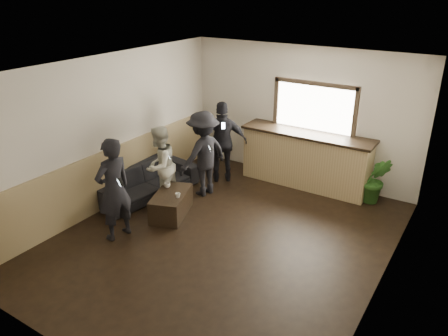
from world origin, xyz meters
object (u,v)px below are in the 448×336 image
Objects in this scene: cup_a at (167,185)px; person_b at (160,166)px; person_a at (114,189)px; coffee_table at (171,204)px; person_d at (223,142)px; sofa at (147,180)px; cup_b at (178,195)px; person_c at (203,154)px; bar_counter at (306,156)px; potted_plant at (376,180)px.

cup_a is 0.41m from person_b.
cup_a is at bearing -175.92° from person_a.
coffee_table is 0.56× the size of person_d.
sofa is at bearing -109.45° from person_b.
person_c is at bearing 101.12° from cup_b.
cup_a is 0.47m from cup_b.
person_d reaches higher than cup_b.
cup_a reaches higher than coffee_table.
person_d reaches higher than sofa.
bar_counter is 2.98m from coffee_table.
bar_counter is 24.00× the size of cup_a.
person_d is at bearing -164.54° from person_c.
cup_b is at bearing -16.09° from coffee_table.
person_c is 0.99× the size of person_d.
person_a is at bearing -147.36° from sofa.
cup_b reaches higher than coffee_table.
cup_b is at bearing 55.61° from person_b.
cup_b is at bearing 161.39° from person_a.
coffee_table is at bearing 172.90° from person_a.
sofa reaches higher than cup_a.
bar_counter reaches higher than potted_plant.
person_b is 1.56m from person_d.
person_b is (0.45, -0.10, 0.46)m from sofa.
person_a reaches higher than cup_b.
coffee_table is at bearing -140.33° from potted_plant.
coffee_table is at bearing 51.19° from person_b.
person_a is at bearing -132.84° from potted_plant.
cup_b is 0.05× the size of person_d.
coffee_table is at bearing 163.91° from cup_b.
person_c is at bearing -136.15° from bar_counter.
person_d is (-1.56, -0.74, 0.22)m from bar_counter.
potted_plant is (1.45, -0.05, -0.17)m from bar_counter.
cup_a is at bearing 56.32° from person_b.
person_a is 1.01× the size of person_d.
coffee_table is (0.92, -0.38, -0.09)m from sofa.
person_b is (-0.47, 0.28, 0.55)m from coffee_table.
bar_counter reaches higher than cup_b.
bar_counter reaches higher than person_c.
coffee_table is 10.69× the size of cup_b.
bar_counter is 2.78× the size of coffee_table.
bar_counter is at bearing 53.71° from cup_a.
person_c is (0.91, 0.66, 0.54)m from sofa.
bar_counter reaches higher than coffee_table.
person_a is (-0.29, -1.06, 0.65)m from coffee_table.
person_a is (-0.51, -1.00, 0.39)m from cup_b.
sofa is 4.43m from potted_plant.
bar_counter is 1.76× the size of person_b.
bar_counter is 2.90m from cup_b.
person_a is at bearing 6.07° from person_c.
cup_b is at bearing -137.52° from potted_plant.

